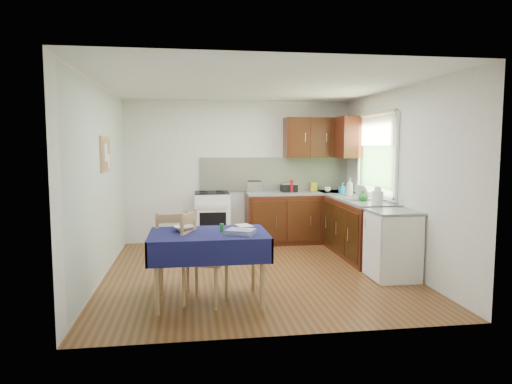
{
  "coord_description": "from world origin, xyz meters",
  "views": [
    {
      "loc": [
        -0.87,
        -5.98,
        1.71
      ],
      "look_at": [
        0.02,
        0.1,
        1.08
      ],
      "focal_mm": 32.0,
      "sensor_mm": 36.0,
      "label": 1
    }
  ],
  "objects": [
    {
      "name": "sauce_bottle",
      "position": [
        0.88,
        1.72,
        1.01
      ],
      "size": [
        0.05,
        0.05,
        0.22
      ],
      "primitive_type": "cylinder",
      "color": "#AE0D1A",
      "rests_on": "worktop_back"
    },
    {
      "name": "toaster",
      "position": [
        0.24,
        1.8,
        1.0
      ],
      "size": [
        0.27,
        0.17,
        0.21
      ],
      "rotation": [
        0.0,
        0.0,
        -0.06
      ],
      "color": "silver",
      "rests_on": "worktop_back"
    },
    {
      "name": "fridge",
      "position": [
        1.7,
        -0.55,
        0.44
      ],
      "size": [
        0.58,
        0.6,
        0.89
      ],
      "color": "white",
      "rests_on": "ground"
    },
    {
      "name": "kettle",
      "position": [
        1.67,
        -0.1,
        1.02
      ],
      "size": [
        0.16,
        0.16,
        0.26
      ],
      "color": "white",
      "rests_on": "worktop_right"
    },
    {
      "name": "tea_towel",
      "position": [
        -0.34,
        -1.23,
        0.8
      ],
      "size": [
        0.36,
        0.33,
        0.05
      ],
      "primitive_type": "cube",
      "rotation": [
        0.0,
        0.0,
        -0.43
      ],
      "color": "navy",
      "rests_on": "dining_table"
    },
    {
      "name": "worktop_right",
      "position": [
        1.7,
        0.65,
        0.88
      ],
      "size": [
        0.6,
        1.7,
        0.04
      ],
      "primitive_type": "cube",
      "color": "slate",
      "rests_on": "base_cabinets"
    },
    {
      "name": "window",
      "position": [
        1.97,
        0.7,
        1.65
      ],
      "size": [
        0.04,
        1.48,
        1.26
      ],
      "color": "#315824",
      "rests_on": "wall_right"
    },
    {
      "name": "upper_cabinets",
      "position": [
        1.52,
        1.8,
        1.85
      ],
      "size": [
        1.2,
        0.85,
        0.7
      ],
      "color": "#371409",
      "rests_on": "wall_back"
    },
    {
      "name": "stove",
      "position": [
        -0.5,
        1.8,
        0.46
      ],
      "size": [
        0.6,
        0.61,
        0.92
      ],
      "color": "white",
      "rests_on": "ground"
    },
    {
      "name": "floor",
      "position": [
        0.0,
        0.0,
        0.0
      ],
      "size": [
        4.2,
        4.2,
        0.0
      ],
      "primitive_type": "plane",
      "color": "#522C16",
      "rests_on": "ground"
    },
    {
      "name": "splashback",
      "position": [
        0.65,
        2.08,
        1.2
      ],
      "size": [
        2.7,
        0.02,
        0.6
      ],
      "primitive_type": "cube",
      "color": "white",
      "rests_on": "wall_back"
    },
    {
      "name": "wall_left",
      "position": [
        -2.0,
        0.0,
        1.25
      ],
      "size": [
        0.02,
        4.2,
        2.5
      ],
      "primitive_type": "cube",
      "color": "silver",
      "rests_on": "ground"
    },
    {
      "name": "book",
      "position": [
        -0.33,
        -0.81,
        0.78
      ],
      "size": [
        0.22,
        0.26,
        0.02
      ],
      "primitive_type": "imported",
      "rotation": [
        0.0,
        0.0,
        0.26
      ],
      "color": "white",
      "rests_on": "dining_table"
    },
    {
      "name": "wall_right",
      "position": [
        2.0,
        0.0,
        1.25
      ],
      "size": [
        0.02,
        4.2,
        2.5
      ],
      "primitive_type": "cube",
      "color": "silver",
      "rests_on": "ground"
    },
    {
      "name": "sandwich_press",
      "position": [
        0.86,
        1.84,
        0.98
      ],
      "size": [
        0.27,
        0.24,
        0.16
      ],
      "rotation": [
        0.0,
        0.0,
        0.15
      ],
      "color": "black",
      "rests_on": "worktop_back"
    },
    {
      "name": "worktop_back",
      "position": [
        1.05,
        1.8,
        0.88
      ],
      "size": [
        1.9,
        0.6,
        0.04
      ],
      "primitive_type": "cube",
      "color": "slate",
      "rests_on": "base_cabinets"
    },
    {
      "name": "worktop_corner",
      "position": [
        1.7,
        1.8,
        0.88
      ],
      "size": [
        0.6,
        0.6,
        0.04
      ],
      "primitive_type": "cube",
      "color": "slate",
      "rests_on": "base_cabinets"
    },
    {
      "name": "ceiling",
      "position": [
        0.0,
        0.0,
        2.5
      ],
      "size": [
        4.0,
        4.2,
        0.02
      ],
      "primitive_type": "cube",
      "color": "white",
      "rests_on": "wall_back"
    },
    {
      "name": "yellow_packet",
      "position": [
        1.34,
        1.97,
        0.97
      ],
      "size": [
        0.12,
        0.09,
        0.14
      ],
      "primitive_type": "cube",
      "rotation": [
        0.0,
        0.0,
        -0.2
      ],
      "color": "yellow",
      "rests_on": "worktop_back"
    },
    {
      "name": "spice_jar",
      "position": [
        -0.53,
        -1.08,
        0.82
      ],
      "size": [
        0.04,
        0.04,
        0.09
      ],
      "primitive_type": "cylinder",
      "color": "#248435",
      "rests_on": "dining_table"
    },
    {
      "name": "base_cabinets",
      "position": [
        1.36,
        1.26,
        0.43
      ],
      "size": [
        1.9,
        2.3,
        0.86
      ],
      "color": "#371409",
      "rests_on": "ground"
    },
    {
      "name": "wall_back",
      "position": [
        0.0,
        2.1,
        1.25
      ],
      "size": [
        4.0,
        0.02,
        2.5
      ],
      "primitive_type": "cube",
      "color": "silver",
      "rests_on": "ground"
    },
    {
      "name": "soap_bottle_b",
      "position": [
        1.66,
        1.32,
        1.0
      ],
      "size": [
        0.1,
        0.1,
        0.19
      ],
      "primitive_type": "imported",
      "rotation": [
        0.0,
        0.0,
        1.8
      ],
      "color": "#2177C4",
      "rests_on": "worktop_right"
    },
    {
      "name": "plate_bowl",
      "position": [
        -0.94,
        -0.96,
        0.8
      ],
      "size": [
        0.27,
        0.27,
        0.06
      ],
      "primitive_type": "imported",
      "rotation": [
        0.0,
        0.0,
        0.24
      ],
      "color": "beige",
      "rests_on": "dining_table"
    },
    {
      "name": "dish_rack",
      "position": [
        1.7,
        0.57,
        0.93
      ],
      "size": [
        0.47,
        0.35,
        0.22
      ],
      "rotation": [
        0.0,
        0.0,
        -0.36
      ],
      "color": "gray",
      "rests_on": "worktop_right"
    },
    {
      "name": "soap_bottle_c",
      "position": [
        1.64,
        0.36,
        0.98
      ],
      "size": [
        0.16,
        0.16,
        0.15
      ],
      "primitive_type": "imported",
      "rotation": [
        0.0,
        0.0,
        3.55
      ],
      "color": "#217C25",
      "rests_on": "worktop_right"
    },
    {
      "name": "dining_table",
      "position": [
        -0.67,
        -1.09,
        0.67
      ],
      "size": [
        1.28,
        0.86,
        0.77
      ],
      "rotation": [
        0.0,
        0.0,
        -0.21
      ],
      "color": "#101041",
      "rests_on": "ground"
    },
    {
      "name": "wall_front",
      "position": [
        0.0,
        -2.1,
        1.25
      ],
      "size": [
        4.0,
        0.02,
        2.5
      ],
      "primitive_type": "cube",
      "color": "silver",
      "rests_on": "ground"
    },
    {
      "name": "corkboard",
      "position": [
        -1.97,
        0.3,
        1.6
      ],
      "size": [
        0.04,
        0.62,
        0.47
      ],
      "color": "tan",
      "rests_on": "wall_left"
    },
    {
      "name": "cup",
      "position": [
        1.52,
        1.69,
        0.94
      ],
      "size": [
        0.11,
        0.11,
        0.09
      ],
      "primitive_type": "imported",
      "rotation": [
        0.0,
        0.0,
        -0.01
      ],
      "color": "white",
      "rests_on": "worktop_back"
    },
    {
      "name": "chair_far",
      "position": [
        -1.09,
        -0.62,
        0.5
      ],
      "size": [
        0.47,
        0.47,
        0.95
      ],
      "rotation": [
        0.0,
        0.0,
        3.28
      ],
      "color": "tan",
      "rests_on": "ground"
    },
    {
      "name": "soap_bottle_a",
      "position": [
        1.7,
        1.08,
        1.05
      ],
      "size": [
        0.14,
        0.14,
        0.29
      ],
      "primitive_type": "imported",
      "rotation": [
        0.0,
        0.0,
        0.33
      ],
      "color": "white",
      "rests_on": "worktop_right"
    },
    {
      "name": "chair_near",
      "position": [
        -0.76,
        -1.11,
        0.53
      ],
      "size": [
        0.58,
        0.58,
        1.0
      ],
      "rotation": [
        0.0,
        0.0,
        1.18
      ],
      "color": "tan",
      "rests_on": "ground"
    }
  ]
}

